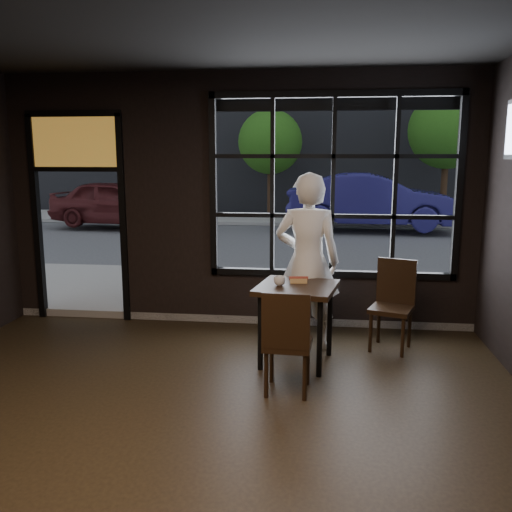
# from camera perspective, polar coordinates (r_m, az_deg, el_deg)

# --- Properties ---
(floor) EXTENTS (6.00, 7.00, 0.02)m
(floor) POSITION_cam_1_polar(r_m,az_deg,el_deg) (4.08, -10.03, -22.05)
(floor) COLOR black
(floor) RESTS_ON ground
(window_frame) EXTENTS (3.06, 0.12, 2.28)m
(window_frame) POSITION_cam_1_polar(r_m,az_deg,el_deg) (6.79, 8.10, 7.26)
(window_frame) COLOR black
(window_frame) RESTS_ON ground
(stained_transom) EXTENTS (1.20, 0.06, 0.70)m
(stained_transom) POSITION_cam_1_polar(r_m,az_deg,el_deg) (7.48, -18.50, 11.35)
(stained_transom) COLOR orange
(stained_transom) RESTS_ON ground
(street_asphalt) EXTENTS (60.00, 41.00, 0.04)m
(street_asphalt) POSITION_cam_1_polar(r_m,az_deg,el_deg) (27.39, 4.63, 5.94)
(street_asphalt) COLOR #545456
(street_asphalt) RESTS_ON ground
(building_across) EXTENTS (28.00, 12.00, 15.00)m
(building_across) POSITION_cam_1_polar(r_m,az_deg,el_deg) (26.83, 4.79, 21.98)
(building_across) COLOR #5B5956
(building_across) RESTS_ON ground
(cafe_table) EXTENTS (0.91, 0.91, 0.85)m
(cafe_table) POSITION_cam_1_polar(r_m,az_deg,el_deg) (5.78, 4.26, -7.13)
(cafe_table) COLOR black
(cafe_table) RESTS_ON floor
(chair_near) EXTENTS (0.45, 0.45, 0.99)m
(chair_near) POSITION_cam_1_polar(r_m,az_deg,el_deg) (5.06, 3.37, -8.86)
(chair_near) COLOR black
(chair_near) RESTS_ON floor
(chair_window) EXTENTS (0.57, 0.57, 1.02)m
(chair_window) POSITION_cam_1_polar(r_m,az_deg,el_deg) (6.29, 14.06, -5.15)
(chair_window) COLOR black
(chair_window) RESTS_ON floor
(man) EXTENTS (0.75, 0.51, 2.00)m
(man) POSITION_cam_1_polar(r_m,az_deg,el_deg) (6.13, 5.44, -0.59)
(man) COLOR white
(man) RESTS_ON floor
(hotdog) EXTENTS (0.21, 0.10, 0.06)m
(hotdog) POSITION_cam_1_polar(r_m,az_deg,el_deg) (5.75, 4.50, -2.55)
(hotdog) COLOR tan
(hotdog) RESTS_ON cafe_table
(cup) EXTENTS (0.16, 0.16, 0.10)m
(cup) POSITION_cam_1_polar(r_m,az_deg,el_deg) (5.62, 2.50, -2.64)
(cup) COLOR silver
(cup) RESTS_ON cafe_table
(navy_car) EXTENTS (4.86, 1.87, 1.58)m
(navy_car) POSITION_cam_1_polar(r_m,az_deg,el_deg) (15.89, 12.13, 5.69)
(navy_car) COLOR navy
(navy_car) RESTS_ON street_asphalt
(maroon_car) EXTENTS (4.17, 2.09, 1.37)m
(maroon_car) POSITION_cam_1_polar(r_m,az_deg,el_deg) (16.67, -14.29, 5.45)
(maroon_car) COLOR #491718
(maroon_car) RESTS_ON street_asphalt
(tree_left) EXTENTS (2.17, 2.17, 3.70)m
(tree_left) POSITION_cam_1_polar(r_m,az_deg,el_deg) (18.68, 1.49, 11.88)
(tree_left) COLOR #332114
(tree_left) RESTS_ON street_asphalt
(tree_right) EXTENTS (2.45, 2.45, 4.19)m
(tree_right) POSITION_cam_1_polar(r_m,az_deg,el_deg) (18.58, 19.50, 12.37)
(tree_right) COLOR #332114
(tree_right) RESTS_ON street_asphalt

